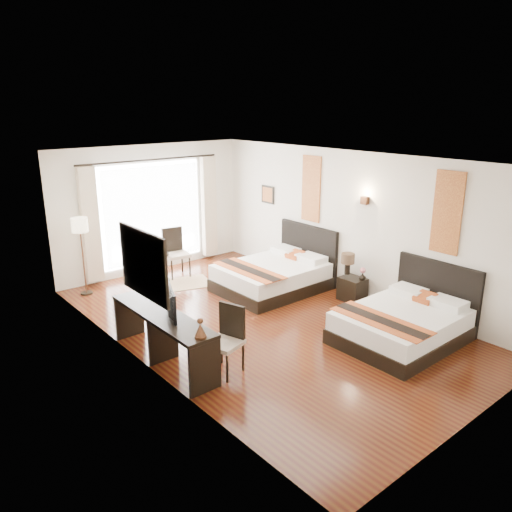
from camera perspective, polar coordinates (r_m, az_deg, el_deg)
floor at (r=8.73m, az=0.68°, el=-7.57°), size 4.50×7.50×0.01m
ceiling at (r=7.98m, az=0.75°, el=10.98°), size 4.50×7.50×0.02m
wall_headboard at (r=9.81m, az=10.73°, el=3.61°), size 0.01×7.50×2.80m
wall_desk at (r=7.06m, az=-13.27°, el=-1.89°), size 0.01×7.50×2.80m
wall_window at (r=11.27m, az=-11.84°, el=5.28°), size 4.50×0.01×2.80m
wall_entry at (r=6.08m, az=24.51°, el=-6.18°), size 4.50×0.01×2.80m
window_glass at (r=11.28m, az=-11.77°, el=4.78°), size 2.40×0.02×2.20m
sheer_curtain at (r=11.23m, az=-11.63°, el=4.73°), size 2.30×0.02×2.10m
drape_left at (r=10.61m, az=-18.39°, el=3.37°), size 0.35×0.14×2.35m
drape_right at (r=11.94m, az=-5.40°, el=5.63°), size 0.35×0.14×2.35m
art_panel_near at (r=8.61m, az=21.01°, el=4.63°), size 0.03×0.50×1.35m
art_panel_far at (r=10.38m, az=6.32°, el=7.63°), size 0.03×0.50×1.35m
wall_sconce at (r=9.45m, az=12.33°, el=6.22°), size 0.10×0.14×0.14m
mirror_frame at (r=6.93m, az=-12.76°, el=-0.90°), size 0.04×1.25×0.95m
mirror_glass at (r=6.94m, az=-12.58°, el=-0.86°), size 0.01×1.12×0.82m
bed_near at (r=8.33m, az=16.59°, el=-7.33°), size 2.01×1.57×1.13m
bed_far at (r=10.12m, az=2.16°, el=-2.13°), size 2.11×1.65×1.19m
nightstand at (r=9.75m, az=10.95°, el=-3.73°), size 0.38×0.47×0.45m
table_lamp at (r=9.64m, az=10.45°, el=-0.45°), size 0.26×0.26×0.41m
vase at (r=9.53m, az=12.08°, el=-2.07°), size 0.16×0.16×0.14m
console_desk at (r=7.46m, az=-10.59°, el=-9.14°), size 0.50×2.20×0.76m
television at (r=7.14m, az=-10.24°, el=-5.16°), size 0.39×0.73×0.43m
bronze_figurine at (r=6.47m, az=-6.38°, el=-8.31°), size 0.17×0.17×0.24m
desk_chair at (r=7.12m, az=-3.56°, el=-10.97°), size 0.56×0.56×0.97m
floor_lamp at (r=10.14m, az=-19.46°, el=2.80°), size 0.31×0.31×1.55m
side_table at (r=10.79m, az=-11.24°, el=-1.25°), size 0.52×0.52×0.61m
fruit_bowl at (r=10.70m, az=-11.25°, el=0.46°), size 0.25×0.25×0.06m
window_chair at (r=11.00m, az=-9.06°, el=-0.67°), size 0.56×0.56×1.06m
jute_rug at (r=10.60m, az=-8.51°, el=-3.15°), size 1.36×1.12×0.01m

